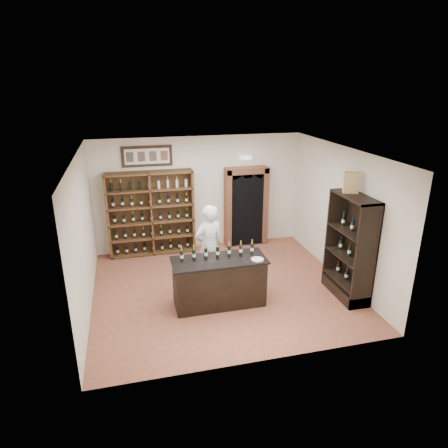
# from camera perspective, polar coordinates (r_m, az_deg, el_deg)

# --- Properties ---
(floor) EXTENTS (5.50, 5.50, 0.00)m
(floor) POSITION_cam_1_polar(r_m,az_deg,el_deg) (8.92, -0.32, -9.17)
(floor) COLOR #94523B
(floor) RESTS_ON ground
(ceiling) EXTENTS (5.50, 5.50, 0.00)m
(ceiling) POSITION_cam_1_polar(r_m,az_deg,el_deg) (7.91, -0.36, 10.18)
(ceiling) COLOR white
(ceiling) RESTS_ON wall_back
(wall_back) EXTENTS (5.50, 0.04, 3.00)m
(wall_back) POSITION_cam_1_polar(r_m,az_deg,el_deg) (10.63, -3.56, 4.41)
(wall_back) COLOR silver
(wall_back) RESTS_ON ground
(wall_left) EXTENTS (0.04, 5.00, 3.00)m
(wall_left) POSITION_cam_1_polar(r_m,az_deg,el_deg) (8.14, -19.51, -1.70)
(wall_left) COLOR silver
(wall_left) RESTS_ON ground
(wall_right) EXTENTS (0.04, 5.00, 3.00)m
(wall_right) POSITION_cam_1_polar(r_m,az_deg,el_deg) (9.30, 16.35, 1.33)
(wall_right) COLOR silver
(wall_right) RESTS_ON ground
(wine_shelf) EXTENTS (2.20, 0.38, 2.20)m
(wine_shelf) POSITION_cam_1_polar(r_m,az_deg,el_deg) (10.44, -10.37, 1.52)
(wine_shelf) COLOR #533A1C
(wine_shelf) RESTS_ON ground
(framed_picture) EXTENTS (1.25, 0.04, 0.52)m
(framed_picture) POSITION_cam_1_polar(r_m,az_deg,el_deg) (10.21, -10.94, 9.50)
(framed_picture) COLOR black
(framed_picture) RESTS_ON wall_back
(arched_doorway) EXTENTS (1.17, 0.35, 2.17)m
(arched_doorway) POSITION_cam_1_polar(r_m,az_deg,el_deg) (10.86, 3.15, 2.77)
(arched_doorway) COLOR black
(arched_doorway) RESTS_ON ground
(emergency_light) EXTENTS (0.30, 0.10, 0.10)m
(emergency_light) POSITION_cam_1_polar(r_m,az_deg,el_deg) (10.64, 3.13, 9.41)
(emergency_light) COLOR white
(emergency_light) RESTS_ON wall_back
(tasting_counter) EXTENTS (1.88, 0.78, 1.00)m
(tasting_counter) POSITION_cam_1_polar(r_m,az_deg,el_deg) (8.13, -0.69, -8.30)
(tasting_counter) COLOR black
(tasting_counter) RESTS_ON ground
(counter_bottle_0) EXTENTS (0.07, 0.07, 0.30)m
(counter_bottle_0) POSITION_cam_1_polar(r_m,az_deg,el_deg) (7.85, -6.05, -4.50)
(counter_bottle_0) COLOR black
(counter_bottle_0) RESTS_ON tasting_counter
(counter_bottle_1) EXTENTS (0.07, 0.07, 0.30)m
(counter_bottle_1) POSITION_cam_1_polar(r_m,az_deg,el_deg) (7.88, -4.32, -4.34)
(counter_bottle_1) COLOR black
(counter_bottle_1) RESTS_ON tasting_counter
(counter_bottle_2) EXTENTS (0.07, 0.07, 0.30)m
(counter_bottle_2) POSITION_cam_1_polar(r_m,az_deg,el_deg) (7.92, -2.61, -4.17)
(counter_bottle_2) COLOR black
(counter_bottle_2) RESTS_ON tasting_counter
(counter_bottle_3) EXTENTS (0.07, 0.07, 0.30)m
(counter_bottle_3) POSITION_cam_1_polar(r_m,az_deg,el_deg) (7.97, -0.91, -4.00)
(counter_bottle_3) COLOR black
(counter_bottle_3) RESTS_ON tasting_counter
(counter_bottle_4) EXTENTS (0.07, 0.07, 0.30)m
(counter_bottle_4) POSITION_cam_1_polar(r_m,az_deg,el_deg) (8.02, 0.76, -3.83)
(counter_bottle_4) COLOR black
(counter_bottle_4) RESTS_ON tasting_counter
(counter_bottle_5) EXTENTS (0.07, 0.07, 0.30)m
(counter_bottle_5) POSITION_cam_1_polar(r_m,az_deg,el_deg) (8.08, 2.41, -3.66)
(counter_bottle_5) COLOR black
(counter_bottle_5) RESTS_ON tasting_counter
(counter_bottle_6) EXTENTS (0.07, 0.07, 0.30)m
(counter_bottle_6) POSITION_cam_1_polar(r_m,az_deg,el_deg) (8.15, 4.03, -3.49)
(counter_bottle_6) COLOR black
(counter_bottle_6) RESTS_ON tasting_counter
(side_cabinet) EXTENTS (0.48, 1.20, 2.20)m
(side_cabinet) POSITION_cam_1_polar(r_m,az_deg,el_deg) (8.75, 17.49, -5.26)
(side_cabinet) COLOR black
(side_cabinet) RESTS_ON ground
(shopkeeper) EXTENTS (0.79, 0.64, 1.87)m
(shopkeeper) POSITION_cam_1_polar(r_m,az_deg,el_deg) (8.67, -2.16, -3.21)
(shopkeeper) COLOR silver
(shopkeeper) RESTS_ON ground
(plate) EXTENTS (0.25, 0.25, 0.02)m
(plate) POSITION_cam_1_polar(r_m,az_deg,el_deg) (7.90, 4.79, -5.06)
(plate) COLOR beige
(plate) RESTS_ON tasting_counter
(wine_crate) EXTENTS (0.33, 0.23, 0.43)m
(wine_crate) POSITION_cam_1_polar(r_m,az_deg,el_deg) (8.36, 17.72, 5.65)
(wine_crate) COLOR tan
(wine_crate) RESTS_ON side_cabinet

